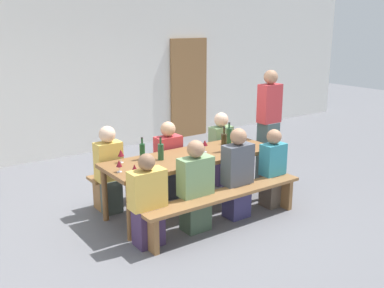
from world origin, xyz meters
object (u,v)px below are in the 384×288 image
Objects in this scene: wine_glass_1 at (205,143)px; bench_far at (164,170)px; wine_bottle_3 at (229,135)px; tasting_table at (192,160)px; wine_glass_0 at (121,153)px; seated_guest_far_0 at (109,171)px; seated_guest_near_3 at (272,170)px; wine_bottle_0 at (142,151)px; seated_guest_far_1 at (168,162)px; seated_guest_far_2 at (221,150)px; wine_bottle_1 at (224,142)px; bench_near at (225,199)px; wine_bottle_2 at (161,151)px; wooden_door at (189,88)px; wine_glass_3 at (135,168)px; seated_guest_near_0 at (148,203)px; seated_guest_near_2 at (237,176)px; standing_host at (268,128)px; seated_guest_near_1 at (196,189)px; wine_glass_2 at (119,164)px.

bench_far is at bearing 107.87° from wine_glass_1.
tasting_table is at bearing -167.65° from wine_bottle_3.
seated_guest_far_0 is at bearing 96.40° from wine_glass_0.
seated_guest_near_3 is 0.92× the size of seated_guest_far_0.
wine_bottle_0 reaches higher than bench_far.
seated_guest_far_1 is 0.98× the size of seated_guest_far_2.
wine_glass_0 is 0.15× the size of seated_guest_far_1.
seated_guest_far_2 reaches higher than wine_bottle_1.
seated_guest_near_3 reaches higher than bench_near.
bench_near is 2.12× the size of seated_guest_near_3.
wooden_door is at bearing 50.18° from wine_bottle_2.
wine_glass_0 is at bearing 78.92° from wine_glass_3.
wine_bottle_2 is 0.66m from wine_glass_1.
seated_guest_near_0 is at bearing -2.56° from seated_guest_far_0.
wine_bottle_1 reaches higher than wine_glass_3.
seated_guest_far_0 is (-0.50, 0.48, -0.30)m from wine_bottle_2.
seated_guest_far_2 is at bearing 12.04° from wine_bottle_0.
wine_glass_0 reaches higher than bench_near.
wine_glass_0 is (-0.90, 0.93, 0.51)m from bench_near.
wine_bottle_2 reaches higher than wine_glass_1.
seated_guest_near_0 is at bearing -95.97° from wine_glass_0.
seated_guest_near_3 is at bearing -90.00° from seated_guest_near_2.
seated_guest_far_1 is (0.41, 0.48, -0.33)m from wine_bottle_2.
wine_bottle_0 is 1.24m from seated_guest_near_2.
tasting_table is 0.76m from bench_far.
seated_guest_far_0 reaches higher than wine_glass_1.
wine_glass_1 is at bearing 6.90° from standing_host.
bench_near is at bearing 115.21° from seated_guest_near_2.
seated_guest_far_2 is (0.92, -0.15, 0.18)m from bench_far.
wooden_door is 0.93× the size of bench_far.
wine_glass_0 is at bearing 159.04° from wine_bottle_2.
wine_bottle_0 is at bearing 140.94° from wine_bottle_2.
wine_bottle_1 is 2.02× the size of wine_glass_0.
wooden_door is 6.19× the size of wine_bottle_1.
seated_guest_far_1 is at bearing -13.07° from standing_host.
seated_guest_near_1 is (-0.33, 0.15, 0.16)m from bench_near.
wine_glass_2 is at bearing -172.71° from wine_bottle_3.
tasting_table is 2.21× the size of seated_guest_near_3.
wine_bottle_0 is at bearing -6.16° from wine_glass_0.
seated_guest_near_2 is 1.09× the size of seated_guest_near_3.
wine_bottle_2 reaches higher than wine_glass_2.
seated_guest_far_1 is (-0.34, 1.08, -0.03)m from seated_guest_near_2.
wine_bottle_1 is 0.19× the size of standing_host.
tasting_table is 8.02× the size of wine_bottle_2.
wine_glass_2 is 0.13× the size of seated_guest_far_2.
tasting_table is at bearing -124.41° from wooden_door.
wine_bottle_1 reaches higher than seated_guest_near_0.
seated_guest_near_2 is 1.01× the size of seated_guest_far_0.
wine_glass_3 is 1.99m from seated_guest_near_3.
wine_glass_3 is at bearing 159.40° from bench_near.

